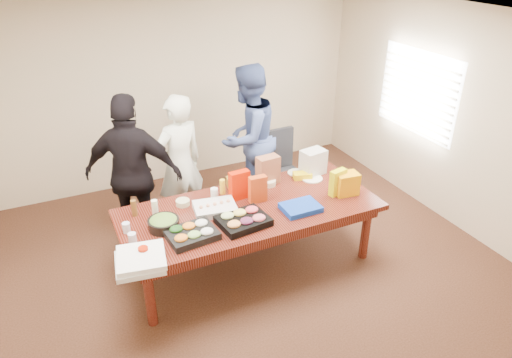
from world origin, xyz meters
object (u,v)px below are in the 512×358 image
conference_table (250,236)px  salad_bowl (164,224)px  person_right (248,137)px  sheet_cake (215,208)px  office_chair (285,173)px  person_center (180,165)px

conference_table → salad_bowl: size_ratio=8.85×
person_right → salad_bowl: 1.99m
sheet_cake → office_chair: bearing=42.5°
sheet_cake → conference_table: bearing=-4.7°
office_chair → sheet_cake: (-1.33, -0.88, 0.28)m
person_right → sheet_cake: (-0.93, -1.20, -0.19)m
person_center → sheet_cake: 0.98m
conference_table → office_chair: 1.37m
sheet_cake → salad_bowl: 0.59m
conference_table → sheet_cake: bearing=166.4°
conference_table → salad_bowl: 1.04m
salad_bowl → conference_table: bearing=-0.2°
office_chair → person_center: size_ratio=0.58×
office_chair → person_center: 1.46m
conference_table → office_chair: size_ratio=2.74×
person_center → person_right: size_ratio=0.91×
person_right → salad_bowl: (-1.51, -1.29, -0.17)m
office_chair → sheet_cake: 1.62m
conference_table → person_center: bearing=113.2°
person_center → salad_bowl: 1.17m
person_center → person_right: 1.05m
conference_table → person_center: size_ratio=1.58×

